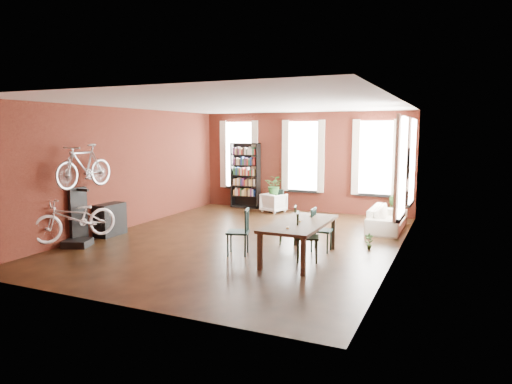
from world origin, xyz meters
The scene contains 19 objects.
room centered at (0.25, 0.62, 2.14)m, with size 9.00×9.04×3.22m.
dining_table centered at (1.73, -1.00, 0.38)m, with size 1.01×2.23×0.76m, color #4F3F2F.
dining_chair_a centered at (0.44, -1.23, 0.49)m, with size 0.45×0.45×0.98m, color #183434.
dining_chair_b centered at (1.07, 0.10, 0.44)m, with size 0.40×0.40×0.88m, color black.
dining_chair_c centered at (1.92, -1.08, 0.49)m, with size 0.45×0.45×0.98m, color black.
dining_chair_d centered at (1.97, -0.23, 0.46)m, with size 0.43×0.43×0.92m, color #1B3B38.
bookshelf centered at (-2.00, 4.30, 1.10)m, with size 1.00×0.32×2.20m, color black.
white_armchair centered at (-0.79, 3.87, 0.34)m, with size 0.65×0.61×0.67m, color white.
cream_sofa centered at (2.95, 2.60, 0.41)m, with size 2.08×0.61×0.81m, color beige.
striped_rug centered at (0.48, 1.81, 0.01)m, with size 1.15×1.83×0.01m, color black.
bike_trainer centered at (-3.18, -2.09, 0.08)m, with size 0.54×0.54×0.16m, color black.
bike_wall_rack centered at (-3.40, -1.80, 0.65)m, with size 0.16×0.60×1.30m, color black.
console_table centered at (-3.28, -0.90, 0.40)m, with size 0.40×0.80×0.80m, color black.
plant_stand centered at (-0.79, 3.87, 0.28)m, with size 0.28×0.28×0.55m, color black.
plant_by_sofa centered at (2.87, 4.30, 0.16)m, with size 0.40×0.72×0.32m, color #2F5F26.
plant_small centered at (2.89, 0.35, 0.06)m, with size 0.19×0.36×0.13m, color #2A5120.
bicycle_floor centered at (-3.21, -2.07, 1.10)m, with size 0.66×1.00×1.89m, color silver.
bicycle_hung centered at (-3.15, -1.80, 2.13)m, with size 0.47×1.00×1.66m, color #A5A8AD.
plant_on_stand centered at (-0.76, 3.87, 0.80)m, with size 0.57×0.63×0.49m, color #285B24.
Camera 1 is at (4.61, -9.63, 2.57)m, focal length 32.00 mm.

